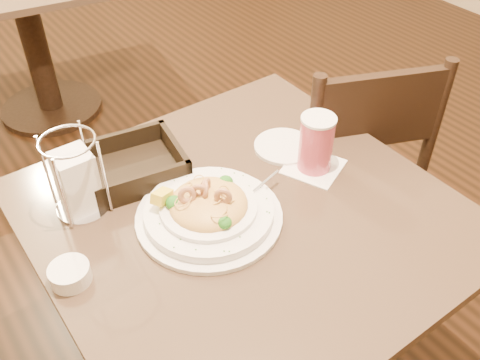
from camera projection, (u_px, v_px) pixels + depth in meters
main_table at (245, 276)px, 1.38m from camera, size 0.90×0.90×0.74m
background_table at (29, 20)px, 2.55m from camera, size 1.03×1.03×0.74m
dining_chair_near at (346, 168)px, 1.72m from camera, size 0.55×0.55×0.93m
pasta_bowl at (208, 209)px, 1.19m from camera, size 0.37×0.33×0.11m
drink_glass at (316, 144)px, 1.30m from camera, size 0.17×0.17×0.15m
bread_basket at (132, 167)px, 1.31m from camera, size 0.27×0.24×0.07m
napkin_caddy at (77, 180)px, 1.18m from camera, size 0.12×0.12×0.20m
side_plate at (284, 146)px, 1.40m from camera, size 0.16×0.16×0.01m
butter_ramekin at (70, 274)px, 1.06m from camera, size 0.11×0.11×0.04m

